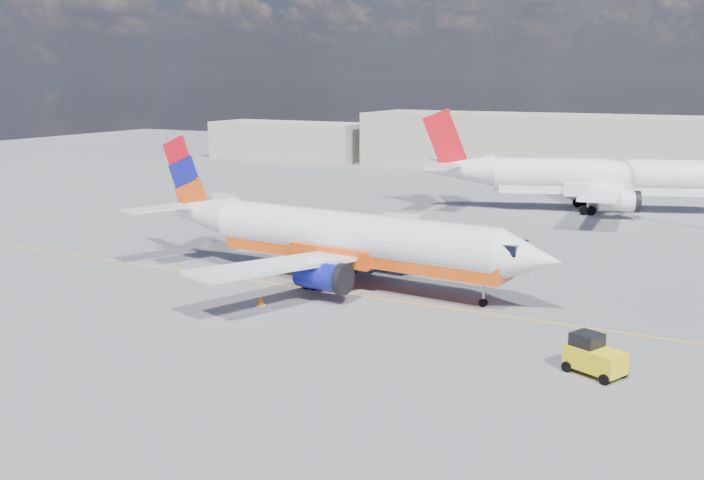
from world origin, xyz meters
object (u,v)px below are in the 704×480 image
at_px(gse_tug, 594,356).
at_px(main_jet, 340,238).
at_px(second_jet, 596,178).
at_px(traffic_cone, 261,301).

bearing_deg(gse_tug, main_jet, 178.09).
bearing_deg(second_jet, traffic_cone, -123.35).
height_order(main_jet, traffic_cone, main_jet).
xyz_separation_m(gse_tug, traffic_cone, (-19.52, 2.02, -0.56)).
xyz_separation_m(main_jet, gse_tug, (17.81, -8.74, -2.19)).
relative_size(gse_tug, traffic_cone, 4.62).
relative_size(second_jet, traffic_cone, 52.80).
relative_size(main_jet, second_jet, 0.90).
xyz_separation_m(second_jet, gse_tug, (8.66, -45.45, -2.53)).
bearing_deg(main_jet, second_jet, 80.65).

